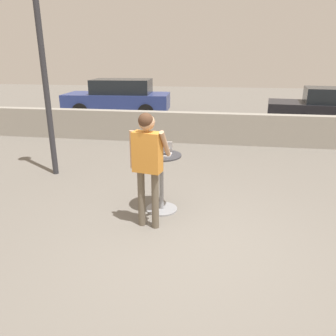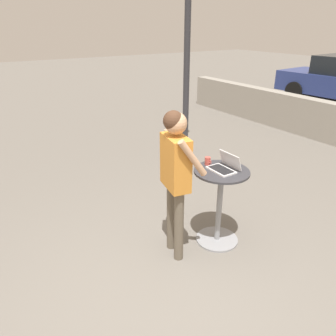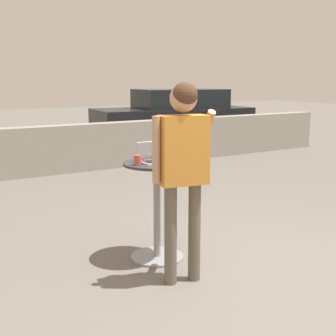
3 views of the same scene
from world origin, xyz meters
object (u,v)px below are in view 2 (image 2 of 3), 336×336
Objects in this scene: laptop at (224,166)px; cafe_table at (220,201)px; standing_person at (175,167)px; street_lamp at (188,0)px; coffee_mug at (208,161)px.

cafe_table is at bearing -90.13° from laptop.
laptop is at bearing 89.87° from cafe_table.
standing_person is 3.75m from street_lamp.
coffee_mug is (-0.23, -0.03, 0.46)m from cafe_table.
laptop is at bearing 81.52° from standing_person.
cafe_table is 3.86m from street_lamp.
laptop is 0.19× the size of standing_person.
street_lamp reaches higher than cafe_table.
standing_person is 0.38× the size of street_lamp.
coffee_mug is at bearing 103.30° from standing_person.
standing_person is (0.13, -0.57, 0.10)m from coffee_mug.
standing_person is at bearing -76.70° from coffee_mug.
street_lamp reaches higher than coffee_mug.
laptop is at bearing -27.22° from street_lamp.
cafe_table is 9.38× the size of coffee_mug.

